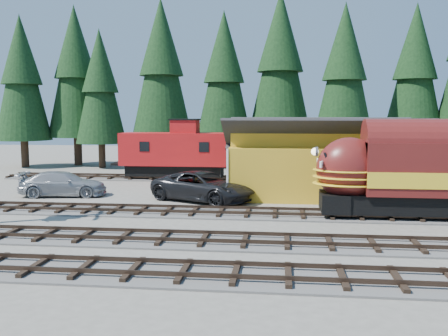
# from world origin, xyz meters

# --- Properties ---
(ground) EXTENTS (120.00, 120.00, 0.00)m
(ground) POSITION_xyz_m (0.00, 0.00, 0.00)
(ground) COLOR #6B665B
(ground) RESTS_ON ground
(track_spur) EXTENTS (32.00, 3.20, 0.33)m
(track_spur) POSITION_xyz_m (-10.00, 18.00, 0.06)
(track_spur) COLOR #4C4947
(track_spur) RESTS_ON ground
(depot) EXTENTS (12.80, 7.00, 5.30)m
(depot) POSITION_xyz_m (-0.00, 10.50, 2.96)
(depot) COLOR gold
(depot) RESTS_ON ground
(conifer_backdrop) EXTENTS (79.23, 22.76, 17.07)m
(conifer_backdrop) POSITION_xyz_m (8.16, 25.51, 10.01)
(conifer_backdrop) COLOR black
(conifer_backdrop) RESTS_ON ground
(caboose) EXTENTS (8.99, 2.61, 4.68)m
(caboose) POSITION_xyz_m (-11.55, 18.00, 2.35)
(caboose) COLOR black
(caboose) RESTS_ON ground
(pickup_truck_a) EXTENTS (7.47, 5.84, 1.89)m
(pickup_truck_a) POSITION_xyz_m (-7.60, 8.00, 0.94)
(pickup_truck_a) COLOR black
(pickup_truck_a) RESTS_ON ground
(pickup_truck_b) EXTENTS (6.02, 3.21, 1.66)m
(pickup_truck_b) POSITION_xyz_m (-17.31, 8.79, 0.83)
(pickup_truck_b) COLOR #999BA0
(pickup_truck_b) RESTS_ON ground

